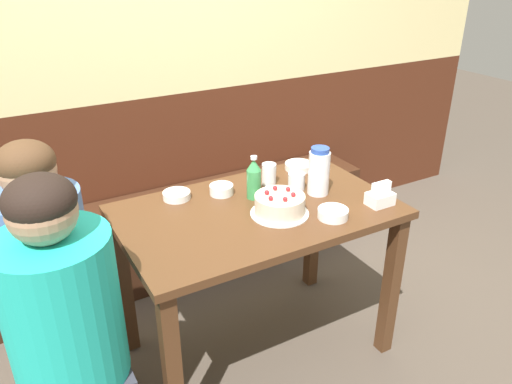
# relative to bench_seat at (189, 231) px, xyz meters

# --- Properties ---
(ground_plane) EXTENTS (12.00, 12.00, 0.00)m
(ground_plane) POSITION_rel_bench_seat_xyz_m (0.00, -0.83, -0.23)
(ground_plane) COLOR #4C4238
(back_wall) EXTENTS (4.80, 0.04, 2.50)m
(back_wall) POSITION_rel_bench_seat_xyz_m (0.00, 0.22, 1.02)
(back_wall) COLOR #4C2314
(back_wall) RESTS_ON ground_plane
(bench_seat) EXTENTS (2.28, 0.38, 0.47)m
(bench_seat) POSITION_rel_bench_seat_xyz_m (0.00, 0.00, 0.00)
(bench_seat) COLOR #381E11
(bench_seat) RESTS_ON ground_plane
(dining_table) EXTENTS (1.16, 0.72, 0.77)m
(dining_table) POSITION_rel_bench_seat_xyz_m (0.00, -0.83, 0.42)
(dining_table) COLOR #4C2D19
(dining_table) RESTS_ON ground_plane
(birthday_cake) EXTENTS (0.24, 0.24, 0.10)m
(birthday_cake) POSITION_rel_bench_seat_xyz_m (0.06, -0.92, 0.58)
(birthday_cake) COLOR white
(birthday_cake) RESTS_ON dining_table
(water_pitcher) EXTENTS (0.09, 0.09, 0.22)m
(water_pitcher) POSITION_rel_bench_seat_xyz_m (0.31, -0.84, 0.64)
(water_pitcher) COLOR white
(water_pitcher) RESTS_ON dining_table
(soju_bottle) EXTENTS (0.06, 0.06, 0.20)m
(soju_bottle) POSITION_rel_bench_seat_xyz_m (0.04, -0.73, 0.63)
(soju_bottle) COLOR #388E4C
(soju_bottle) RESTS_ON dining_table
(napkin_holder) EXTENTS (0.11, 0.08, 0.11)m
(napkin_holder) POSITION_rel_bench_seat_xyz_m (0.47, -1.06, 0.57)
(napkin_holder) COLOR white
(napkin_holder) RESTS_ON dining_table
(bowl_soup_white) EXTENTS (0.12, 0.12, 0.03)m
(bowl_soup_white) POSITION_rel_bench_seat_xyz_m (-0.26, -0.57, 0.55)
(bowl_soup_white) COLOR white
(bowl_soup_white) RESTS_ON dining_table
(bowl_rice_small) EXTENTS (0.11, 0.11, 0.04)m
(bowl_rice_small) POSITION_rel_bench_seat_xyz_m (-0.07, -0.63, 0.56)
(bowl_rice_small) COLOR white
(bowl_rice_small) RESTS_ON dining_table
(bowl_side_dish) EXTENTS (0.13, 0.13, 0.04)m
(bowl_side_dish) POSITION_rel_bench_seat_xyz_m (0.23, -1.05, 0.56)
(bowl_side_dish) COLOR white
(bowl_side_dish) RESTS_ON dining_table
(bowl_sauce_shallow) EXTENTS (0.14, 0.14, 0.03)m
(bowl_sauce_shallow) POSITION_rel_bench_seat_xyz_m (0.39, -0.57, 0.55)
(bowl_sauce_shallow) COLOR white
(bowl_sauce_shallow) RESTS_ON dining_table
(glass_water_tall) EXTENTS (0.08, 0.08, 0.08)m
(glass_water_tall) POSITION_rel_bench_seat_xyz_m (0.25, -0.75, 0.58)
(glass_water_tall) COLOR silver
(glass_water_tall) RESTS_ON dining_table
(glass_tumbler_short) EXTENTS (0.07, 0.07, 0.10)m
(glass_tumbler_short) POSITION_rel_bench_seat_xyz_m (0.17, -0.64, 0.59)
(glass_tumbler_short) COLOR silver
(glass_tumbler_short) RESTS_ON dining_table
(person_teal_shirt) EXTENTS (0.34, 0.32, 1.20)m
(person_teal_shirt) POSITION_rel_bench_seat_xyz_m (-0.84, -0.74, 0.33)
(person_teal_shirt) COLOR #33333D
(person_teal_shirt) RESTS_ON ground_plane
(person_pale_blue_shirt) EXTENTS (0.37, 0.37, 1.19)m
(person_pale_blue_shirt) POSITION_rel_bench_seat_xyz_m (-0.84, -1.05, 0.36)
(person_pale_blue_shirt) COLOR #33333D
(person_pale_blue_shirt) RESTS_ON ground_plane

